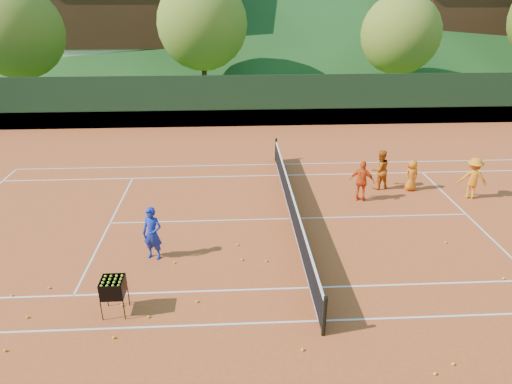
{
  "coord_description": "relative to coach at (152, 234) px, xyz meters",
  "views": [
    {
      "loc": [
        -2.05,
        -14.37,
        7.56
      ],
      "look_at": [
        -1.27,
        0.0,
        1.09
      ],
      "focal_mm": 32.0,
      "sensor_mm": 36.0,
      "label": 1
    }
  ],
  "objects": [
    {
      "name": "ground",
      "position": [
        4.5,
        2.33,
        -0.86
      ],
      "size": [
        400.0,
        400.0,
        0.0
      ],
      "primitive_type": "plane",
      "color": "#2E5219",
      "rests_on": "ground"
    },
    {
      "name": "clay_court",
      "position": [
        4.5,
        2.33,
        -0.85
      ],
      "size": [
        40.0,
        24.0,
        0.02
      ],
      "primitive_type": "cube",
      "color": "#B9481E",
      "rests_on": "ground"
    },
    {
      "name": "coach",
      "position": [
        0.0,
        0.0,
        0.0
      ],
      "size": [
        0.7,
        0.57,
        1.68
      ],
      "primitive_type": "imported",
      "rotation": [
        0.0,
        0.0,
        -0.31
      ],
      "color": "#1829A2",
      "rests_on": "clay_court"
    },
    {
      "name": "student_a",
      "position": [
        8.38,
        4.82,
        -0.02
      ],
      "size": [
        0.96,
        0.85,
        1.64
      ],
      "primitive_type": "imported",
      "rotation": [
        0.0,
        0.0,
        3.47
      ],
      "color": "#CD5D12",
      "rests_on": "clay_court"
    },
    {
      "name": "student_b",
      "position": [
        7.35,
        3.71,
        -0.03
      ],
      "size": [
        1.02,
        0.74,
        1.61
      ],
      "primitive_type": "imported",
      "rotation": [
        0.0,
        0.0,
        2.73
      ],
      "color": "#F55215",
      "rests_on": "clay_court"
    },
    {
      "name": "student_c",
      "position": [
        9.62,
        4.59,
        -0.2
      ],
      "size": [
        0.71,
        0.56,
        1.28
      ],
      "primitive_type": "imported",
      "rotation": [
        0.0,
        0.0,
        3.41
      ],
      "color": "orange",
      "rests_on": "clay_court"
    },
    {
      "name": "student_d",
      "position": [
        11.68,
        3.73,
        -0.01
      ],
      "size": [
        1.19,
        0.88,
        1.65
      ],
      "primitive_type": "imported",
      "rotation": [
        0.0,
        0.0,
        2.86
      ],
      "color": "orange",
      "rests_on": "clay_court"
    },
    {
      "name": "tennis_ball_1",
      "position": [
        -2.81,
        -3.8,
        -0.8
      ],
      "size": [
        0.07,
        0.07,
        0.07
      ],
      "primitive_type": "sphere",
      "color": "#D3EC27",
      "rests_on": "clay_court"
    },
    {
      "name": "tennis_ball_5",
      "position": [
        2.66,
        -0.31,
        -0.8
      ],
      "size": [
        0.07,
        0.07,
        0.07
      ],
      "primitive_type": "sphere",
      "color": "#D3EC27",
      "rests_on": "clay_court"
    },
    {
      "name": "tennis_ball_6",
      "position": [
        1.43,
        -2.26,
        -0.8
      ],
      "size": [
        0.07,
        0.07,
        0.07
      ],
      "primitive_type": "sphere",
      "color": "#D3EC27",
      "rests_on": "clay_court"
    },
    {
      "name": "tennis_ball_7",
      "position": [
        3.39,
        -0.43,
        -0.8
      ],
      "size": [
        0.07,
        0.07,
        0.07
      ],
      "primitive_type": "sphere",
      "color": "#D3EC27",
      "rests_on": "clay_court"
    },
    {
      "name": "tennis_ball_8",
      "position": [
        10.02,
        -1.69,
        -0.8
      ],
      "size": [
        0.07,
        0.07,
        0.07
      ],
      "primitive_type": "sphere",
      "color": "#D3EC27",
      "rests_on": "clay_court"
    },
    {
      "name": "tennis_ball_9",
      "position": [
        -2.77,
        -2.66,
        -0.8
      ],
      "size": [
        0.07,
        0.07,
        0.07
      ],
      "primitive_type": "sphere",
      "color": "#D3EC27",
      "rests_on": "clay_court"
    },
    {
      "name": "tennis_ball_10",
      "position": [
        -3.54,
        -1.74,
        -0.8
      ],
      "size": [
        0.07,
        0.07,
        0.07
      ],
      "primitive_type": "sphere",
      "color": "#D3EC27",
      "rests_on": "clay_court"
    },
    {
      "name": "tennis_ball_11",
      "position": [
        -0.44,
        -3.51,
        -0.8
      ],
      "size": [
        0.07,
        0.07,
        0.07
      ],
      "primitive_type": "sphere",
      "color": "#D3EC27",
      "rests_on": "clay_court"
    },
    {
      "name": "tennis_ball_13",
      "position": [
        7.16,
        -4.75,
        -0.8
      ],
      "size": [
        0.07,
        0.07,
        0.07
      ],
      "primitive_type": "sphere",
      "color": "#D3EC27",
      "rests_on": "clay_court"
    },
    {
      "name": "tennis_ball_14",
      "position": [
        0.63,
        -0.36,
        -0.8
      ],
      "size": [
        0.07,
        0.07,
        0.07
      ],
      "primitive_type": "sphere",
      "color": "#D3EC27",
      "rests_on": "clay_court"
    },
    {
      "name": "tennis_ball_15",
      "position": [
        0.25,
        -2.81,
        -0.8
      ],
      "size": [
        0.07,
        0.07,
        0.07
      ],
      "primitive_type": "sphere",
      "color": "#D3EC27",
      "rests_on": "clay_court"
    },
    {
      "name": "tennis_ball_17",
      "position": [
        -2.66,
        -1.45,
        -0.8
      ],
      "size": [
        0.07,
        0.07,
        0.07
      ],
      "primitive_type": "sphere",
      "color": "#D3EC27",
      "rests_on": "clay_court"
    },
    {
      "name": "tennis_ball_18",
      "position": [
        3.93,
        -4.15,
        -0.8
      ],
      "size": [
        0.07,
        0.07,
        0.07
      ],
      "primitive_type": "sphere",
      "color": "#D3EC27",
      "rests_on": "clay_court"
    },
    {
      "name": "tennis_ball_19",
      "position": [
        6.65,
        -5.0,
        -0.8
      ],
      "size": [
        0.07,
        0.07,
        0.07
      ],
      "primitive_type": "sphere",
      "color": "#D3EC27",
      "rests_on": "clay_court"
    },
    {
      "name": "tennis_ball_21",
      "position": [
        9.25,
        0.34,
        -0.8
      ],
      "size": [
        0.07,
        0.07,
        0.07
      ],
      "primitive_type": "sphere",
      "color": "#D3EC27",
      "rests_on": "clay_court"
    },
    {
      "name": "tennis_ball_22",
      "position": [
        -0.5,
        -2.31,
        -0.8
      ],
      "size": [
        0.07,
        0.07,
        0.07
      ],
      "primitive_type": "sphere",
      "color": "#D3EC27",
      "rests_on": "clay_court"
    },
    {
      "name": "tennis_ball_26",
      "position": [
        2.53,
        0.56,
        -0.8
      ],
      "size": [
        0.07,
        0.07,
        0.07
      ],
      "primitive_type": "sphere",
      "color": "#D3EC27",
      "rests_on": "clay_court"
    },
    {
      "name": "court_lines",
      "position": [
        4.5,
        2.33,
        -0.83
      ],
      "size": [
        23.83,
        11.03,
        0.0
      ],
      "color": "white",
      "rests_on": "clay_court"
    },
    {
      "name": "tennis_net",
      "position": [
        4.5,
        2.33,
        -0.34
      ],
      "size": [
        0.1,
        12.07,
        1.1
      ],
      "color": "black",
      "rests_on": "clay_court"
    },
    {
      "name": "perimeter_fence",
      "position": [
        4.5,
        2.33,
        0.41
      ],
      "size": [
        40.4,
        24.24,
        3.0
      ],
      "color": "black",
      "rests_on": "clay_court"
    },
    {
      "name": "ball_hopper",
      "position": [
        -0.59,
        -2.55,
        -0.09
      ],
      "size": [
        0.57,
        0.57,
        1.0
      ],
      "color": "black",
      "rests_on": "clay_court"
    },
    {
      "name": "chalet_left",
      "position": [
        -5.5,
        32.33,
        4.79
      ],
      "size": [
        13.8,
        9.93,
        12.92
      ],
      "color": "beige",
      "rests_on": "ground"
    },
    {
      "name": "chalet_mid",
      "position": [
        10.5,
        36.33,
        4.13
      ],
      "size": [
        12.65,
        8.82,
        11.45
      ],
      "color": "beige",
      "rests_on": "ground"
    },
    {
      "name": "chalet_right",
      "position": [
        24.5,
        32.33,
        4.4
      ],
      "size": [
        11.5,
        8.82,
        11.91
      ],
      "color": "beige",
      "rests_on": "ground"
    },
    {
      "name": "tree_a",
      "position": [
        -11.5,
        20.33,
        4.01
      ],
      "size": [
        6.0,
        6.0,
        7.88
      ],
      "color": "#3D2618",
      "rests_on": "ground"
    },
    {
      "name": "tree_b",
      "position": [
        0.5,
        22.33,
        4.34
      ],
      "size": [
        6.4,
        6.4,
        8.4
      ],
      "color": "#3C2618",
      "rests_on": "ground"
    },
    {
      "name": "tree_c",
      "position": [
        14.5,
        21.33,
        3.69
      ],
      "size": [
        5.6,
        5.6,
        7.35
      ],
      "color": "#3E2718",
      "rests_on": "ground"
    }
  ]
}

